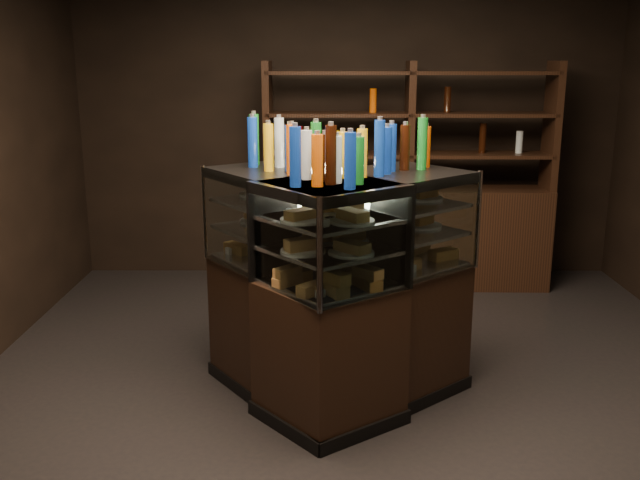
% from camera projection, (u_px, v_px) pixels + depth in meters
% --- Properties ---
extents(ground, '(5.00, 5.00, 0.00)m').
position_uv_depth(ground, '(359.00, 383.00, 4.56)').
color(ground, black).
rests_on(ground, ground).
extents(room_shell, '(5.02, 5.02, 3.01)m').
position_uv_depth(room_shell, '(364.00, 72.00, 4.08)').
color(room_shell, black).
rests_on(room_shell, ground).
extents(display_case, '(1.70, 1.40, 1.39)m').
position_uv_depth(display_case, '(333.00, 327.00, 4.24)').
color(display_case, black).
rests_on(display_case, ground).
extents(food_display, '(1.31, 1.04, 0.43)m').
position_uv_depth(food_display, '(334.00, 229.00, 4.09)').
color(food_display, gold).
rests_on(food_display, display_case).
extents(bottles_top, '(1.13, 0.90, 0.30)m').
position_uv_depth(bottles_top, '(334.00, 151.00, 3.98)').
color(bottles_top, '#147223').
rests_on(bottles_top, display_case).
extents(potted_conifer, '(0.32, 0.32, 0.69)m').
position_uv_depth(potted_conifer, '(438.00, 316.00, 4.63)').
color(potted_conifer, black).
rests_on(potted_conifer, ground).
extents(back_shelving, '(2.53, 0.46, 2.00)m').
position_uv_depth(back_shelving, '(407.00, 221.00, 6.40)').
color(back_shelving, black).
rests_on(back_shelving, ground).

